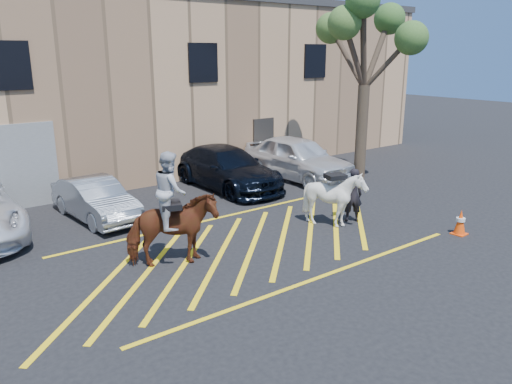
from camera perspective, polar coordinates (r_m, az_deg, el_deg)
ground at (r=13.68m, az=-1.10°, el=-5.76°), size 90.00×90.00×0.00m
car_silver_sedan at (r=16.12m, az=-17.86°, el=-0.81°), size 1.66×3.94×1.26m
car_blue_suv at (r=18.95m, az=-3.37°, el=2.77°), size 2.22×5.33×1.54m
car_white_suv at (r=20.32m, az=4.76°, el=3.92°), size 2.24×5.18×1.74m
handler at (r=15.39m, az=10.97°, el=-0.33°), size 0.72×0.67×1.66m
warehouse at (r=23.55m, az=-18.97°, el=11.59°), size 32.42×10.20×7.30m
hatching_zone at (r=13.45m, az=-0.34°, el=-6.11°), size 12.60×5.12×0.01m
mounted_bay at (r=12.04m, az=-9.63°, el=-3.28°), size 2.33×1.64×2.81m
saddled_white at (r=14.85m, az=8.96°, el=-0.72°), size 1.75×1.86×1.70m
traffic_cone at (r=15.28m, az=22.32°, el=-3.19°), size 0.40×0.40×0.73m
tree at (r=19.66m, az=12.56°, el=17.36°), size 3.99×4.37×7.31m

